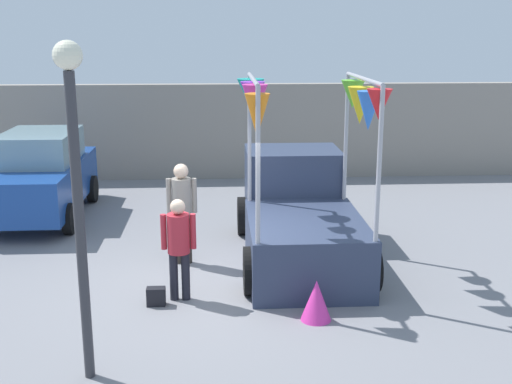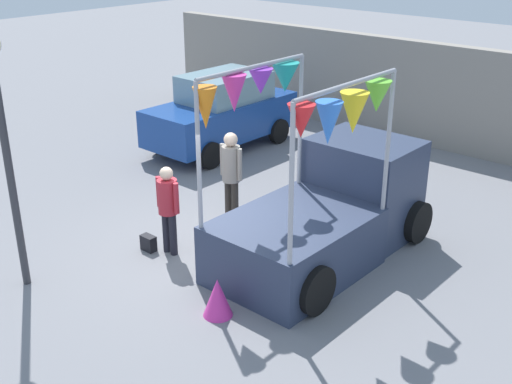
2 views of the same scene
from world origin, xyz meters
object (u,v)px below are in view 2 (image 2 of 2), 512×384
person_vendor (231,169)px  street_lamp (3,129)px  person_customer (168,202)px  folded_kite_bundle_magenta (218,297)px  vendor_truck (331,204)px  handbag (148,243)px  parked_car (222,111)px

person_vendor → street_lamp: size_ratio=0.46×
person_customer → street_lamp: size_ratio=0.41×
folded_kite_bundle_magenta → vendor_truck: bearing=88.6°
folded_kite_bundle_magenta → street_lamp: bearing=-155.0°
handbag → street_lamp: size_ratio=0.07×
person_vendor → handbag: (-0.32, -1.79, -0.96)m
person_vendor → street_lamp: (-0.92, -3.80, 1.47)m
person_vendor → street_lamp: street_lamp is taller
person_customer → handbag: bearing=-150.3°
vendor_truck → street_lamp: street_lamp is taller
handbag → folded_kite_bundle_magenta: bearing=-15.3°
parked_car → person_customer: 5.72m
person_customer → parked_car: bearing=124.9°
vendor_truck → parked_car: size_ratio=1.01×
vendor_truck → person_customer: vendor_truck is taller
person_vendor → handbag: person_vendor is taller
person_customer → person_vendor: 1.60m
person_vendor → folded_kite_bundle_magenta: (2.01, -2.43, -0.80)m
parked_car → person_customer: size_ratio=2.51×
parked_car → person_vendor: 4.49m
street_lamp → folded_kite_bundle_magenta: (2.93, 1.37, -2.27)m
person_vendor → vendor_truck: bearing=7.8°
parked_car → person_customer: bearing=-55.1°
street_lamp → folded_kite_bundle_magenta: 3.95m
vendor_truck → street_lamp: bearing=-126.3°
vendor_truck → handbag: size_ratio=14.42×
parked_car → street_lamp: bearing=-71.4°
parked_car → folded_kite_bundle_magenta: parked_car is taller
person_customer → handbag: size_ratio=5.69×
handbag → parked_car: bearing=120.9°
person_vendor → folded_kite_bundle_magenta: bearing=-50.4°
person_customer → person_vendor: bearing=91.2°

